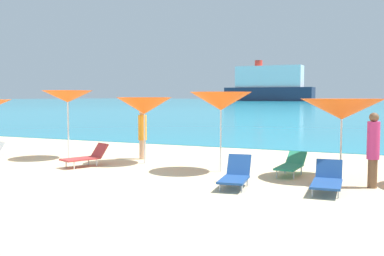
{
  "coord_description": "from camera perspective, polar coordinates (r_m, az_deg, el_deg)",
  "views": [
    {
      "loc": [
        8.82,
        -9.32,
        2.15
      ],
      "look_at": [
        3.3,
        2.9,
        1.2
      ],
      "focal_mm": 41.59,
      "sensor_mm": 36.0,
      "label": 1
    }
  ],
  "objects": [
    {
      "name": "ground_plane",
      "position": [
        21.36,
        -0.22,
        -2.13
      ],
      "size": [
        50.0,
        100.0,
        0.3
      ],
      "primitive_type": "cube",
      "color": "beige"
    },
    {
      "name": "ocean_water",
      "position": [
        237.73,
        22.22,
        3.22
      ],
      "size": [
        650.0,
        440.0,
        0.02
      ],
      "primitive_type": "cube",
      "color": "teal",
      "rests_on": "ground_plane"
    },
    {
      "name": "umbrella_4",
      "position": [
        15.89,
        -15.66,
        3.9
      ],
      "size": [
        1.8,
        1.8,
        2.36
      ],
      "color": "silver",
      "rests_on": "ground_plane"
    },
    {
      "name": "umbrella_5",
      "position": [
        14.29,
        -6.13,
        2.86
      ],
      "size": [
        1.8,
        1.8,
        2.13
      ],
      "color": "silver",
      "rests_on": "ground_plane"
    },
    {
      "name": "umbrella_6",
      "position": [
        12.64,
        3.72,
        3.46
      ],
      "size": [
        1.79,
        1.79,
        2.28
      ],
      "color": "silver",
      "rests_on": "ground_plane"
    },
    {
      "name": "umbrella_7",
      "position": [
        12.21,
        18.66,
        2.3
      ],
      "size": [
        2.35,
        2.35,
        2.1
      ],
      "color": "silver",
      "rests_on": "ground_plane"
    },
    {
      "name": "lounge_chair_1",
      "position": [
        10.65,
        5.6,
        -5.99
      ],
      "size": [
        0.77,
        1.46,
        0.72
      ],
      "rotation": [
        0.0,
        0.0,
        0.14
      ],
      "color": "#1E478C",
      "rests_on": "ground_plane"
    },
    {
      "name": "lounge_chair_7",
      "position": [
        14.06,
        -13.42,
        -3.57
      ],
      "size": [
        1.07,
        1.52,
        0.68
      ],
      "rotation": [
        0.0,
        0.0,
        -0.39
      ],
      "color": "#A53333",
      "rests_on": "ground_plane"
    },
    {
      "name": "lounge_chair_8",
      "position": [
        10.54,
        16.96,
        -6.38
      ],
      "size": [
        0.71,
        1.54,
        0.66
      ],
      "rotation": [
        0.0,
        0.0,
        0.07
      ],
      "color": "#1E478C",
      "rests_on": "ground_plane"
    },
    {
      "name": "lounge_chair_10",
      "position": [
        12.47,
        12.6,
        -4.59
      ],
      "size": [
        0.61,
        1.6,
        0.58
      ],
      "rotation": [
        0.0,
        0.0,
        -0.06
      ],
      "color": "#268C66",
      "rests_on": "ground_plane"
    },
    {
      "name": "beachgoer_0",
      "position": [
        11.26,
        22.22,
        -2.31
      ],
      "size": [
        0.29,
        0.29,
        1.78
      ],
      "rotation": [
        0.0,
        0.0,
        0.62
      ],
      "color": "brown",
      "rests_on": "ground_plane"
    },
    {
      "name": "beachgoer_3",
      "position": [
        15.34,
        -6.37,
        -0.55
      ],
      "size": [
        0.29,
        0.29,
        1.73
      ],
      "rotation": [
        0.0,
        0.0,
        3.23
      ],
      "color": "#DBAA84",
      "rests_on": "ground_plane"
    },
    {
      "name": "cruise_ship",
      "position": [
        225.4,
        9.84,
        5.39
      ],
      "size": [
        43.65,
        11.12,
        20.3
      ],
      "rotation": [
        0.0,
        0.0,
        -0.01
      ],
      "color": "#262D47",
      "rests_on": "ocean_water"
    }
  ]
}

